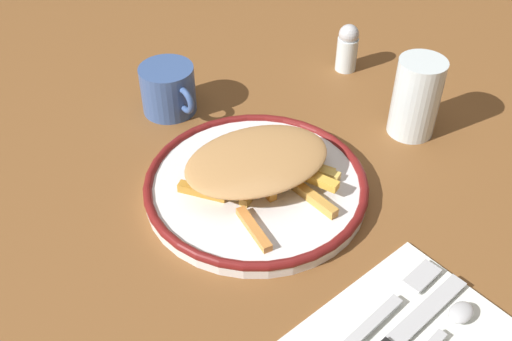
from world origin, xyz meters
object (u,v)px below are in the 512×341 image
object	(u,v)px
fries_heap	(261,164)
spoon	(443,332)
coffee_mug	(169,89)
plate	(256,185)
water_glass	(416,97)
fork	(386,310)
salt_shaker	(347,47)
napkin	(399,339)

from	to	relation	value
fries_heap	spoon	xyz separation A→B (m)	(0.29, -0.00, -0.03)
spoon	coffee_mug	bearing A→B (deg)	179.05
spoon	coffee_mug	size ratio (longest dim) A/B	1.46
plate	water_glass	distance (m)	0.26
fork	salt_shaker	world-z (taller)	salt_shaker
plate	fork	distance (m)	0.23
fork	salt_shaker	size ratio (longest dim) A/B	2.23
plate	water_glass	size ratio (longest dim) A/B	2.47
plate	napkin	distance (m)	0.26
fries_heap	napkin	size ratio (longest dim) A/B	0.96
plate	fries_heap	xyz separation A→B (m)	(-0.00, 0.01, 0.03)
plate	salt_shaker	size ratio (longest dim) A/B	3.58
napkin	coffee_mug	distance (m)	0.48
fork	fries_heap	bearing A→B (deg)	173.76
fries_heap	fork	size ratio (longest dim) A/B	1.19
fork	spoon	world-z (taller)	spoon
napkin	fries_heap	bearing A→B (deg)	171.81
water_glass	coffee_mug	world-z (taller)	water_glass
coffee_mug	plate	bearing A→B (deg)	-3.94
water_glass	coffee_mug	distance (m)	0.35
napkin	fork	xyz separation A→B (m)	(-0.03, 0.01, 0.01)
napkin	salt_shaker	size ratio (longest dim) A/B	2.76
fork	spoon	size ratio (longest dim) A/B	1.16
plate	salt_shaker	xyz separation A→B (m)	(-0.14, 0.30, 0.03)
spoon	coffee_mug	xyz separation A→B (m)	(-0.51, 0.01, 0.02)
plate	napkin	world-z (taller)	plate
fries_heap	spoon	size ratio (longest dim) A/B	1.38
water_glass	coffee_mug	size ratio (longest dim) A/B	1.10
fries_heap	water_glass	distance (m)	0.25
fries_heap	napkin	bearing A→B (deg)	-8.19
plate	fork	xyz separation A→B (m)	(0.23, -0.02, -0.00)
napkin	water_glass	size ratio (longest dim) A/B	1.91
plate	coffee_mug	distance (m)	0.22
fries_heap	salt_shaker	xyz separation A→B (m)	(-0.14, 0.29, -0.00)
plate	fries_heap	size ratio (longest dim) A/B	1.35
fries_heap	napkin	distance (m)	0.27
water_glass	salt_shaker	world-z (taller)	water_glass
fries_heap	salt_shaker	bearing A→B (deg)	114.77
salt_shaker	napkin	bearing A→B (deg)	-39.81
fries_heap	napkin	xyz separation A→B (m)	(0.26, -0.04, -0.04)
coffee_mug	salt_shaker	distance (m)	0.30
plate	coffee_mug	world-z (taller)	coffee_mug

